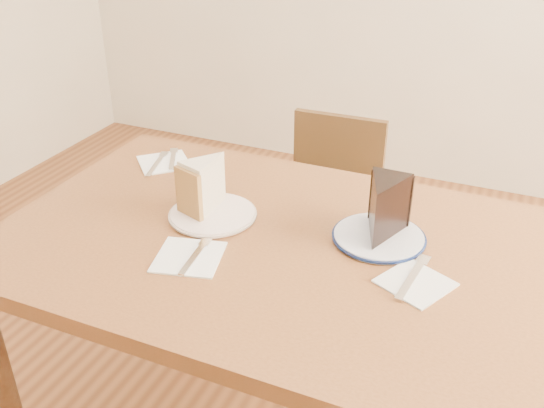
% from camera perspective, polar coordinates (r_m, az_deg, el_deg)
% --- Properties ---
extents(table, '(1.20, 0.80, 0.75)m').
position_cam_1_polar(table, '(1.41, -0.57, -6.56)').
color(table, '#4D2A15').
rests_on(table, ground).
extents(chair_far, '(0.38, 0.38, 0.76)m').
position_cam_1_polar(chair_far, '(2.08, 5.06, -1.43)').
color(chair_far, black).
rests_on(chair_far, ground).
extents(plate_cream, '(0.20, 0.20, 0.01)m').
position_cam_1_polar(plate_cream, '(1.44, -5.60, -0.98)').
color(plate_cream, white).
rests_on(plate_cream, table).
extents(plate_navy, '(0.20, 0.20, 0.01)m').
position_cam_1_polar(plate_navy, '(1.37, 10.01, -3.09)').
color(plate_navy, silver).
rests_on(plate_navy, table).
extents(carrot_cake, '(0.11, 0.13, 0.11)m').
position_cam_1_polar(carrot_cake, '(1.44, -6.05, 1.77)').
color(carrot_cake, beige).
rests_on(carrot_cake, plate_cream).
extents(chocolate_cake, '(0.09, 0.13, 0.12)m').
position_cam_1_polar(chocolate_cake, '(1.33, 10.35, -0.74)').
color(chocolate_cake, black).
rests_on(chocolate_cake, plate_navy).
extents(napkin_cream, '(0.16, 0.16, 0.00)m').
position_cam_1_polar(napkin_cream, '(1.30, -7.84, -4.96)').
color(napkin_cream, white).
rests_on(napkin_cream, table).
extents(napkin_navy, '(0.17, 0.17, 0.00)m').
position_cam_1_polar(napkin_navy, '(1.25, 13.34, -7.23)').
color(napkin_navy, white).
rests_on(napkin_navy, table).
extents(napkin_spare, '(0.19, 0.19, 0.00)m').
position_cam_1_polar(napkin_spare, '(1.73, -10.12, 3.88)').
color(napkin_spare, white).
rests_on(napkin_spare, table).
extents(fork_cream, '(0.03, 0.14, 0.00)m').
position_cam_1_polar(fork_cream, '(1.29, -7.29, -4.90)').
color(fork_cream, silver).
rests_on(fork_cream, napkin_cream).
extents(knife_navy, '(0.03, 0.17, 0.00)m').
position_cam_1_polar(knife_navy, '(1.26, 13.07, -6.70)').
color(knife_navy, silver).
rests_on(knife_navy, napkin_navy).
extents(fork_spare, '(0.08, 0.13, 0.00)m').
position_cam_1_polar(fork_spare, '(1.74, -9.32, 4.21)').
color(fork_spare, silver).
rests_on(fork_spare, napkin_spare).
extents(knife_spare, '(0.06, 0.16, 0.00)m').
position_cam_1_polar(knife_spare, '(1.71, -10.80, 3.72)').
color(knife_spare, silver).
rests_on(knife_spare, napkin_spare).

